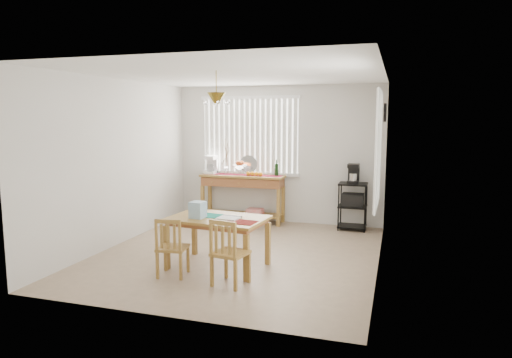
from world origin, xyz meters
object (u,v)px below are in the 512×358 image
(wire_cart, at_px, (353,202))
(dining_table, at_px, (218,223))
(chair_right, at_px, (229,253))
(chair_left, at_px, (172,248))
(sideboard, at_px, (243,187))
(cart_items, at_px, (354,174))

(wire_cart, xyz_separation_m, dining_table, (-1.53, -2.63, 0.09))
(dining_table, relative_size, chair_right, 1.64)
(wire_cart, height_order, chair_right, wire_cart)
(chair_left, bearing_deg, sideboard, 92.40)
(sideboard, distance_m, cart_items, 2.10)
(sideboard, distance_m, dining_table, 2.69)
(sideboard, bearing_deg, wire_cart, -0.06)
(sideboard, distance_m, chair_right, 3.39)
(cart_items, distance_m, chair_right, 3.50)
(dining_table, distance_m, chair_left, 0.71)
(chair_left, bearing_deg, chair_right, -5.91)
(dining_table, bearing_deg, sideboard, 101.69)
(cart_items, relative_size, chair_left, 0.45)
(sideboard, distance_m, wire_cart, 2.08)
(sideboard, height_order, cart_items, cart_items)
(cart_items, xyz_separation_m, chair_right, (-1.14, -3.25, -0.60))
(dining_table, distance_m, chair_right, 0.75)
(wire_cart, distance_m, chair_left, 3.71)
(chair_right, bearing_deg, cart_items, 70.69)
(sideboard, relative_size, wire_cart, 1.92)
(wire_cart, bearing_deg, cart_items, 90.00)
(sideboard, xyz_separation_m, chair_left, (0.13, -3.17, -0.31))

